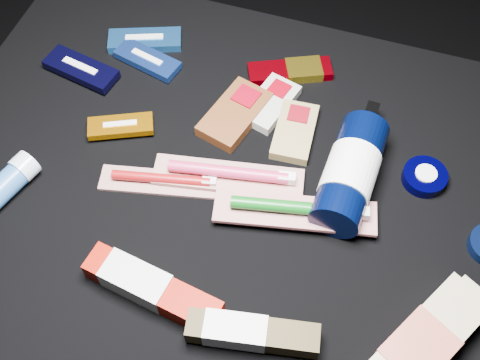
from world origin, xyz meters
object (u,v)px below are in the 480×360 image
(toothpaste_carton_red, at_px, (147,286))
(deodorant_stick, at_px, (8,183))
(lotion_bottle, at_px, (350,173))
(bodywash_bottle, at_px, (425,343))

(toothpaste_carton_red, bearing_deg, deodorant_stick, 170.42)
(deodorant_stick, height_order, toothpaste_carton_red, deodorant_stick)
(lotion_bottle, height_order, toothpaste_carton_red, lotion_bottle)
(lotion_bottle, bearing_deg, bodywash_bottle, -52.41)
(deodorant_stick, distance_m, toothpaste_carton_red, 0.28)
(bodywash_bottle, height_order, toothpaste_carton_red, bodywash_bottle)
(bodywash_bottle, relative_size, deodorant_stick, 1.82)
(deodorant_stick, relative_size, toothpaste_carton_red, 0.54)
(bodywash_bottle, xyz_separation_m, deodorant_stick, (-0.64, 0.05, 0.00))
(lotion_bottle, height_order, deodorant_stick, lotion_bottle)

